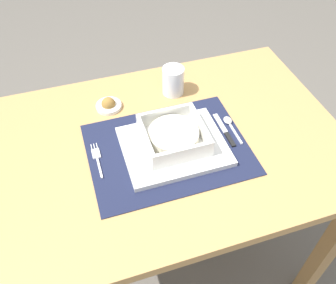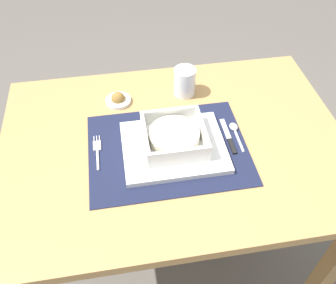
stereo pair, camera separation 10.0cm
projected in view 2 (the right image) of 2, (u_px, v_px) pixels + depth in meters
name	position (u px, v px, depth m)	size (l,w,h in m)	color
ground_plane	(172.00, 256.00, 1.58)	(6.00, 6.00, 0.00)	#59544C
dining_table	(174.00, 164.00, 1.12)	(1.00, 0.70, 0.73)	#B2844C
placemat	(168.00, 149.00, 1.02)	(0.44, 0.33, 0.00)	#191E38
serving_plate	(174.00, 147.00, 1.01)	(0.28, 0.23, 0.02)	white
porridge_bowl	(174.00, 137.00, 1.00)	(0.17, 0.17, 0.05)	white
fork	(97.00, 150.00, 1.01)	(0.02, 0.13, 0.00)	silver
spoon	(235.00, 130.00, 1.06)	(0.02, 0.11, 0.01)	silver
butter_knife	(229.00, 138.00, 1.04)	(0.01, 0.14, 0.01)	black
bread_knife	(220.00, 139.00, 1.04)	(0.01, 0.13, 0.01)	#59331E
drinking_glass	(185.00, 83.00, 1.16)	(0.07, 0.07, 0.09)	white
condiment_saucer	(118.00, 100.00, 1.15)	(0.08, 0.08, 0.04)	white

